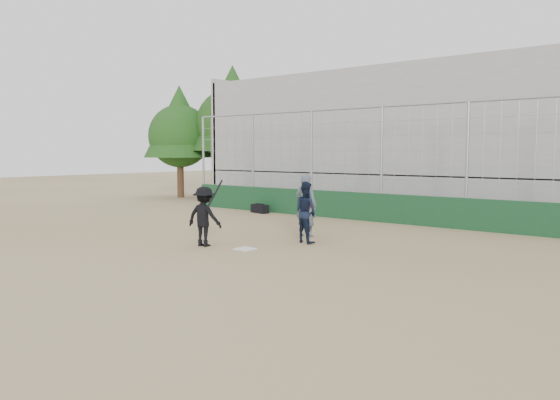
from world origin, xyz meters
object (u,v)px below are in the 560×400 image
Objects in this scene: batter_at_plate at (204,216)px; umpire at (306,208)px; catcher_crouched at (305,222)px; equipment_bag at (260,209)px.

umpire is (1.08, 2.98, 0.04)m from batter_at_plate.
umpire is (-0.66, 0.91, 0.26)m from catcher_crouched.
batter_at_plate is 1.53× the size of catcher_crouched.
catcher_crouched reaches higher than equipment_bag.
catcher_crouched is 0.69× the size of umpire.
umpire is 1.91× the size of equipment_bag.
batter_at_plate is 2.02× the size of equipment_bag.
umpire is at bearing 125.78° from catcher_crouched.
catcher_crouched is 7.43m from equipment_bag.
batter_at_plate is 2.71m from catcher_crouched.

